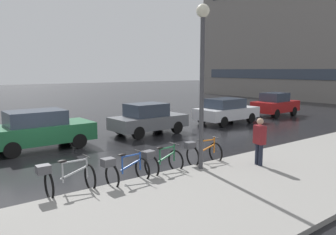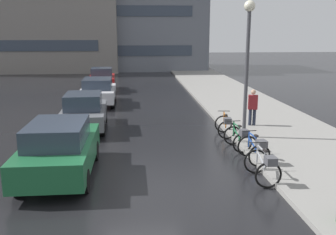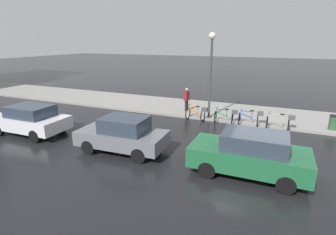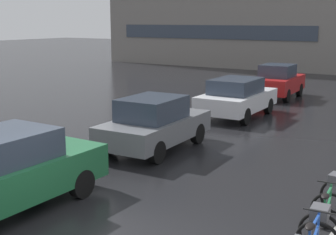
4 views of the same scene
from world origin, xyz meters
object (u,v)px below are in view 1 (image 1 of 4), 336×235
Objects in this scene: bicycle_second at (124,169)px; car_white at (226,111)px; bicycle_third at (161,161)px; car_red at (275,104)px; bicycle_farthest at (201,152)px; streetlamp at (202,61)px; car_grey at (148,119)px; pedestrian at (259,141)px; bicycle_nearest at (65,178)px; car_green at (39,129)px.

bicycle_second is 0.33× the size of car_white.
bicycle_third is 15.95m from car_red.
streetlamp is (0.60, -0.58, 3.09)m from bicycle_farthest.
car_grey is at bearing 164.12° from bicycle_farthest.
car_grey reaches higher than bicycle_farthest.
bicycle_farthest is 0.26× the size of streetlamp.
pedestrian is (1.28, 4.46, 0.49)m from bicycle_second.
streetlamp is at bearing -63.68° from car_red.
bicycle_second is 0.26× the size of streetlamp.
car_red is (-6.29, 16.13, 0.33)m from bicycle_second.
streetlamp reaches higher than bicycle_farthest.
bicycle_nearest is 8.72m from car_grey.
car_grey is at bearing 176.69° from pedestrian.
car_white is (-5.91, 9.31, 0.31)m from bicycle_third.
streetlamp reaches higher than car_red.
car_red is at bearing 108.75° from bicycle_nearest.
pedestrian is at bearing 34.58° from car_green.
car_green is (-5.80, 1.00, 0.33)m from bicycle_nearest.
bicycle_farthest is at bearing 33.10° from car_green.
car_red is at bearing 116.32° from streetlamp.
bicycle_nearest is at bearing -9.79° from car_green.
car_white is (-6.05, 10.72, 0.30)m from bicycle_second.
car_grey is 2.34× the size of pedestrian.
bicycle_nearest is 0.27× the size of streetlamp.
car_green is 1.05× the size of car_grey.
bicycle_nearest is 0.83× the size of pedestrian.
car_white is at bearing 128.54° from streetlamp.
car_red is 0.71× the size of streetlamp.
bicycle_nearest is 13.63m from car_white.
bicycle_farthest is 0.34× the size of car_grey.
car_red is at bearing 112.64° from bicycle_third.
pedestrian is 0.33× the size of streetlamp.
car_green is at bearing 170.21° from bicycle_nearest.
pedestrian reaches higher than car_white.
bicycle_farthest is 0.33× the size of car_white.
streetlamp is at bearing -116.01° from pedestrian.
pedestrian is at bearing 39.93° from bicycle_farthest.
car_green is (-5.92, -2.03, 0.36)m from bicycle_third.
bicycle_third is at bearing -88.09° from bicycle_farthest.
car_red reaches higher than bicycle_nearest.
car_red is at bearing 115.19° from bicycle_farthest.
bicycle_second is 3.22m from bicycle_farthest.
bicycle_third is 6.27m from car_green.
car_grey reaches higher than car_white.
car_white is at bearing -87.52° from car_red.
bicycle_second is at bearing -68.71° from car_red.
pedestrian is (7.37, -0.43, 0.18)m from car_grey.
car_grey is at bearing 141.27° from bicycle_second.
pedestrian reaches higher than bicycle_farthest.
car_grey is at bearing -88.98° from car_red.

